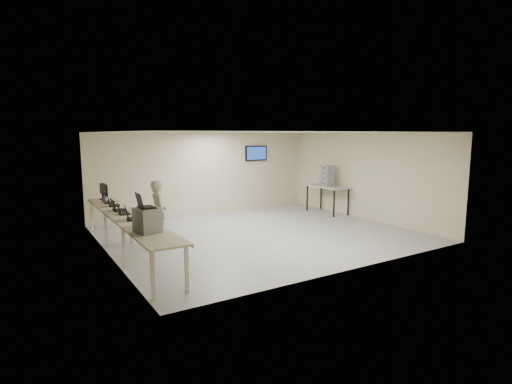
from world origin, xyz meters
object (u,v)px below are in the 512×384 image
workbench (127,219)px  soldier (159,213)px  side_table (327,188)px  equipment_box (147,220)px

workbench → soldier: 0.85m
side_table → equipment_box: bearing=-157.0°
workbench → equipment_box: bearing=-92.0°
soldier → side_table: bearing=-77.7°
workbench → equipment_box: 1.83m
workbench → side_table: size_ratio=3.74×
soldier → side_table: size_ratio=1.02×
soldier → equipment_box: bearing=160.1°
workbench → equipment_box: size_ratio=12.63×
workbench → soldier: soldier is taller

